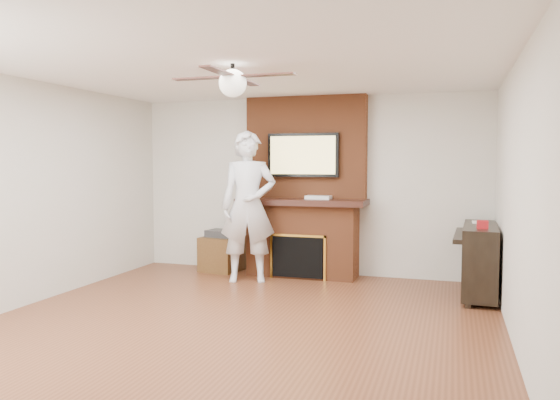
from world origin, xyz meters
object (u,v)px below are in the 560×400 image
(person, at_px, (248,207))
(piano, at_px, (479,258))
(side_table, at_px, (222,252))
(fireplace, at_px, (304,204))

(person, xyz_separation_m, piano, (2.89, 0.05, -0.54))
(person, height_order, side_table, person)
(fireplace, relative_size, person, 1.25)
(fireplace, bearing_deg, side_table, -176.85)
(side_table, xyz_separation_m, piano, (3.51, -0.48, 0.18))
(fireplace, height_order, person, fireplace)
(fireplace, relative_size, piano, 1.91)
(person, xyz_separation_m, side_table, (-0.62, 0.53, -0.72))
(fireplace, distance_m, piano, 2.42)
(person, distance_m, piano, 2.94)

